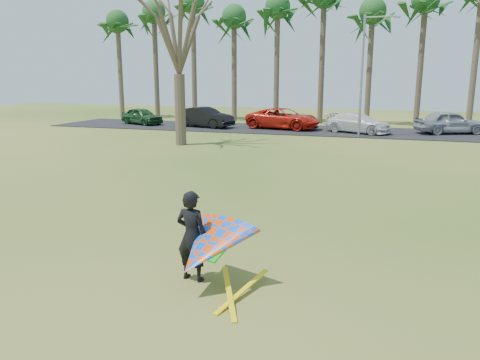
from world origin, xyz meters
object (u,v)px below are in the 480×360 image
(bare_tree_left, at_px, (178,26))
(car_0, at_px, (142,116))
(streetlight, at_px, (365,70))
(kite_flyer, at_px, (206,245))
(car_3, at_px, (358,123))
(car_2, at_px, (283,119))
(car_4, at_px, (450,122))
(car_1, at_px, (205,117))

(bare_tree_left, height_order, car_0, bare_tree_left)
(streetlight, distance_m, kite_flyer, 25.04)
(car_3, bearing_deg, kite_flyer, -158.49)
(car_2, bearing_deg, car_3, -87.04)
(car_4, bearing_deg, car_3, 81.45)
(bare_tree_left, height_order, car_4, bare_tree_left)
(streetlight, distance_m, car_4, 7.80)
(car_1, relative_size, car_3, 1.00)
(car_4, distance_m, kite_flyer, 29.30)
(car_0, height_order, car_4, car_4)
(car_1, distance_m, car_4, 18.34)
(streetlight, relative_size, car_3, 1.66)
(car_0, distance_m, car_4, 24.29)
(streetlight, relative_size, car_4, 1.68)
(car_0, bearing_deg, kite_flyer, -126.33)
(car_3, bearing_deg, streetlight, -146.94)
(car_2, xyz_separation_m, kite_flyer, (4.79, -27.79, -0.00))
(car_0, relative_size, car_3, 0.85)
(car_3, bearing_deg, car_2, 105.08)
(car_4, bearing_deg, streetlight, 100.10)
(car_2, bearing_deg, streetlight, -105.08)
(streetlight, height_order, car_2, streetlight)
(car_1, distance_m, kite_flyer, 29.28)
(car_0, height_order, car_3, car_3)
(car_3, height_order, car_4, car_4)
(bare_tree_left, relative_size, streetlight, 1.21)
(car_4, xyz_separation_m, kite_flyer, (-7.20, -28.40, -0.01))
(car_2, distance_m, car_3, 5.80)
(streetlight, xyz_separation_m, car_1, (-12.40, 2.35, -3.61))
(car_0, relative_size, kite_flyer, 1.72)
(streetlight, height_order, car_1, streetlight)
(streetlight, relative_size, car_2, 1.39)
(car_3, bearing_deg, car_4, -53.29)
(car_3, bearing_deg, car_0, 111.68)
(kite_flyer, bearing_deg, car_0, 121.81)
(car_1, relative_size, car_2, 0.84)
(car_2, xyz_separation_m, car_3, (5.74, -0.85, -0.10))
(car_4, bearing_deg, car_1, 72.35)
(car_1, distance_m, car_2, 6.34)
(bare_tree_left, xyz_separation_m, car_1, (-2.24, 9.35, -6.06))
(streetlight, distance_m, car_0, 18.96)
(bare_tree_left, height_order, car_3, bare_tree_left)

